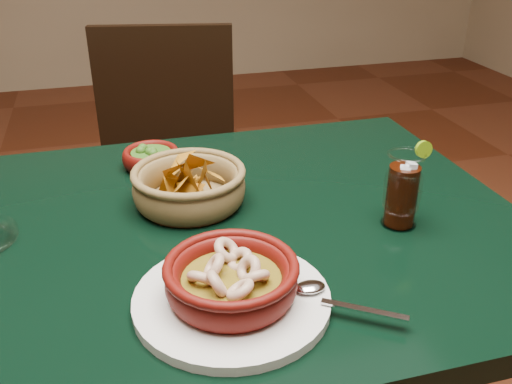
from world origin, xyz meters
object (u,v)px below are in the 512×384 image
object	(u,v)px
dining_table	(175,278)
cola_drink	(402,190)
chip_basket	(189,186)
shrimp_plate	(232,284)
dining_chair	(167,177)

from	to	relation	value
dining_table	cola_drink	size ratio (longest dim) A/B	8.20
chip_basket	dining_table	bearing A→B (deg)	-119.66
shrimp_plate	cola_drink	world-z (taller)	cola_drink
dining_chair	chip_basket	xyz separation A→B (m)	(-0.03, -0.63, 0.28)
cola_drink	dining_chair	bearing A→B (deg)	110.71
dining_chair	shrimp_plate	world-z (taller)	dining_chair
cola_drink	dining_table	bearing A→B (deg)	167.22
dining_chair	shrimp_plate	bearing A→B (deg)	-91.12
shrimp_plate	cola_drink	distance (m)	0.35
dining_table	shrimp_plate	bearing A→B (deg)	-76.36
dining_chair	cola_drink	bearing A→B (deg)	-69.29
chip_basket	cola_drink	world-z (taller)	cola_drink
dining_chair	cola_drink	distance (m)	0.90
dining_table	shrimp_plate	world-z (taller)	shrimp_plate
cola_drink	chip_basket	bearing A→B (deg)	153.31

